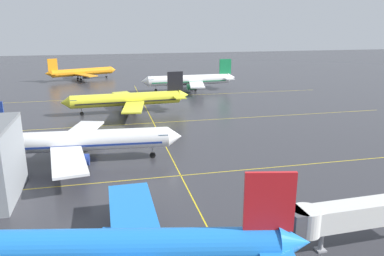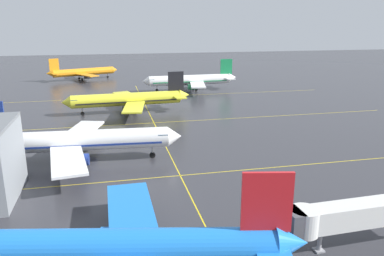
% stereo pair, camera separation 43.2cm
% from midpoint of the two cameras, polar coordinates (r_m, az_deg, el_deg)
% --- Properties ---
extents(airliner_front_gate, '(38.63, 32.82, 12.07)m').
position_cam_midpoint_polar(airliner_front_gate, '(39.52, -11.69, -17.44)').
color(airliner_front_gate, blue).
rests_on(airliner_front_gate, ground).
extents(airliner_second_row, '(38.73, 33.32, 12.04)m').
position_cam_midpoint_polar(airliner_second_row, '(73.81, -16.96, -1.89)').
color(airliner_second_row, white).
rests_on(airliner_second_row, ground).
extents(airliner_third_row, '(36.91, 31.82, 11.48)m').
position_cam_midpoint_polar(airliner_third_row, '(111.41, -9.70, 4.26)').
color(airliner_third_row, yellow).
rests_on(airliner_third_row, ground).
extents(airliner_far_left_stand, '(37.36, 32.29, 11.64)m').
position_cam_midpoint_polar(airliner_far_left_stand, '(147.19, -0.39, 7.24)').
color(airliner_far_left_stand, white).
rests_on(airliner_far_left_stand, ground).
extents(airliner_far_right_stand, '(31.69, 27.14, 10.16)m').
position_cam_midpoint_polar(airliner_far_right_stand, '(181.95, -16.36, 8.07)').
color(airliner_far_right_stand, orange).
rests_on(airliner_far_right_stand, ground).
extents(taxiway_markings, '(134.77, 159.85, 0.01)m').
position_cam_midpoint_polar(taxiway_markings, '(82.57, -4.34, -2.38)').
color(taxiway_markings, yellow).
rests_on(taxiway_markings, ground).
extents(jet_bridge, '(17.02, 3.52, 5.58)m').
position_cam_midpoint_polar(jet_bridge, '(47.88, 21.82, -12.16)').
color(jet_bridge, silver).
rests_on(jet_bridge, ground).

